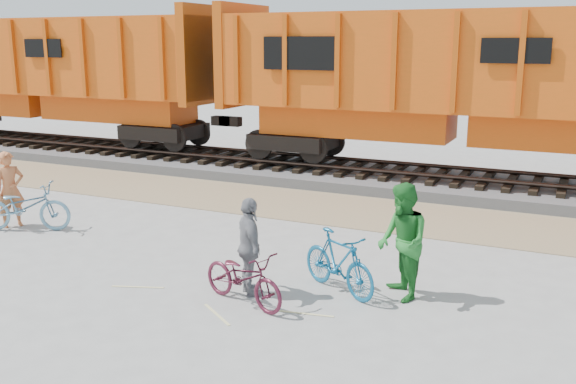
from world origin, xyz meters
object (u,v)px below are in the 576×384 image
bicycle_teal (339,262)px  bicycle_maroon (243,277)px  hopper_car_left (49,71)px  hopper_car_center (465,81)px  person_solo (10,189)px  bicycle_blue (24,207)px  person_man (402,242)px  person_woman (250,247)px

bicycle_teal → bicycle_maroon: bearing=162.6°
hopper_car_left → hopper_car_center: bearing=0.0°
hopper_car_left → person_solo: size_ratio=8.25×
hopper_car_left → bicycle_blue: bearing=-48.7°
bicycle_blue → person_solo: bearing=54.3°
bicycle_teal → bicycle_maroon: bicycle_teal is taller
bicycle_teal → bicycle_blue: bearing=115.9°
bicycle_teal → person_man: bearing=-49.3°
person_solo → person_woman: person_solo is taller
bicycle_blue → person_solo: person_solo is taller
hopper_car_center → bicycle_teal: (-0.37, -8.55, -2.49)m
hopper_car_center → bicycle_maroon: bearing=-99.1°
bicycle_blue → bicycle_maroon: (6.33, -1.55, -0.09)m
bicycle_teal → person_man: (1.00, 0.20, 0.43)m
bicycle_teal → hopper_car_left: bearing=89.1°
hopper_car_center → person_woman: hopper_car_center is taller
bicycle_maroon → bicycle_blue: bearing=94.4°
hopper_car_left → bicycle_maroon: bearing=-35.7°
person_man → bicycle_blue: bearing=-126.4°
person_man → hopper_car_center: bearing=149.6°
hopper_car_left → bicycle_maroon: hopper_car_left is taller
bicycle_maroon → person_man: bearing=-40.9°
hopper_car_center → bicycle_maroon: 10.11m
hopper_car_center → person_woman: 9.65m
bicycle_blue → person_woman: size_ratio=1.24×
hopper_car_center → bicycle_blue: 11.56m
hopper_car_center → person_man: size_ratio=7.42×
hopper_car_left → person_man: size_ratio=7.42×
bicycle_blue → person_man: person_man is taller
bicycle_blue → person_solo: size_ratio=1.19×
hopper_car_center → person_solo: size_ratio=8.25×
bicycle_maroon → person_solo: bearing=94.6°
hopper_car_center → bicycle_teal: size_ratio=8.13×
bicycle_blue → bicycle_teal: (7.50, -0.45, -0.01)m
person_solo → person_man: (9.00, -0.35, 0.10)m
bicycle_teal → person_solo: bearing=115.4°
hopper_car_left → bicycle_maroon: (13.46, -9.65, -2.56)m
hopper_car_left → hopper_car_center: size_ratio=1.00×
person_solo → person_man: 9.01m
bicycle_blue → person_solo: (-0.50, 0.10, 0.32)m
hopper_car_left → person_man: 17.84m
hopper_car_center → bicycle_teal: bearing=-92.5°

